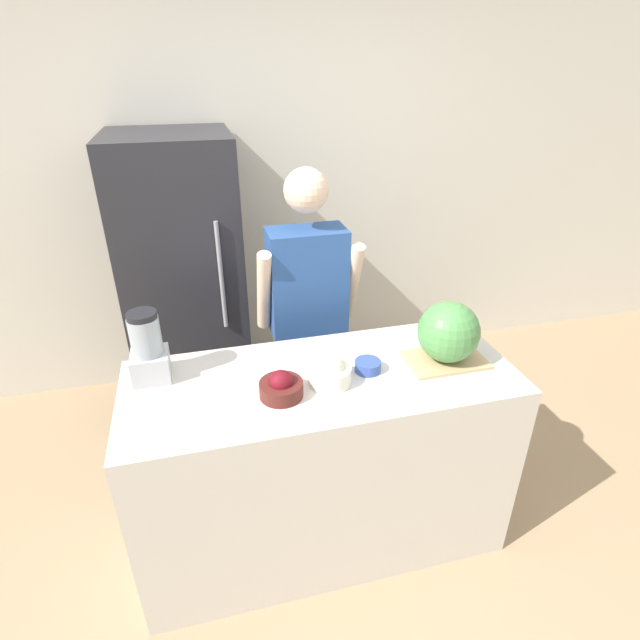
% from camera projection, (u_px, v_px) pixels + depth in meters
% --- Properties ---
extents(ground_plane, '(14.00, 14.00, 0.00)m').
position_uv_depth(ground_plane, '(340.00, 590.00, 2.25)').
color(ground_plane, tan).
extents(wall_back, '(8.00, 0.06, 2.60)m').
position_uv_depth(wall_back, '(259.00, 195.00, 3.34)').
color(wall_back, silver).
rests_on(wall_back, ground_plane).
extents(counter_island, '(1.65, 0.66, 0.94)m').
position_uv_depth(counter_island, '(322.00, 460.00, 2.31)').
color(counter_island, beige).
rests_on(counter_island, ground_plane).
extents(refrigerator, '(0.69, 0.73, 1.77)m').
position_uv_depth(refrigerator, '(185.00, 284.00, 3.07)').
color(refrigerator, '#232328').
rests_on(refrigerator, ground_plane).
extents(person, '(0.54, 0.27, 1.67)m').
position_uv_depth(person, '(308.00, 320.00, 2.70)').
color(person, '#4C608C').
rests_on(person, ground_plane).
extents(cutting_board, '(0.35, 0.23, 0.01)m').
position_uv_depth(cutting_board, '(445.00, 360.00, 2.19)').
color(cutting_board, tan).
rests_on(cutting_board, counter_island).
extents(watermelon, '(0.27, 0.27, 0.27)m').
position_uv_depth(watermelon, '(449.00, 332.00, 2.13)').
color(watermelon, '#4C8C47').
rests_on(watermelon, cutting_board).
extents(bowl_cherries, '(0.17, 0.17, 0.11)m').
position_uv_depth(bowl_cherries, '(281.00, 387.00, 1.95)').
color(bowl_cherries, '#511E19').
rests_on(bowl_cherries, counter_island).
extents(bowl_cream, '(0.18, 0.18, 0.13)m').
position_uv_depth(bowl_cream, '(330.00, 372.00, 2.02)').
color(bowl_cream, white).
rests_on(bowl_cream, counter_island).
extents(bowl_small_blue, '(0.11, 0.11, 0.05)m').
position_uv_depth(bowl_small_blue, '(368.00, 366.00, 2.11)').
color(bowl_small_blue, '#334C9E').
rests_on(bowl_small_blue, counter_island).
extents(blender, '(0.15, 0.15, 0.31)m').
position_uv_depth(blender, '(148.00, 350.00, 2.02)').
color(blender, '#B7B7BC').
rests_on(blender, counter_island).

